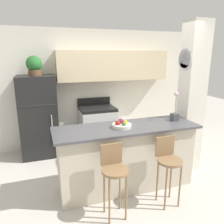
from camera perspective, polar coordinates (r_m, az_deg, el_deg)
ground_plane at (r=3.65m, az=3.64°, el=-18.67°), size 14.00×14.00×0.00m
wall_back at (r=4.95m, az=-2.96°, el=8.34°), size 5.60×0.38×2.55m
pillar_right at (r=3.97m, az=19.99°, el=3.27°), size 0.38×0.34×2.55m
counter_bar at (r=3.41m, az=3.78°, el=-11.62°), size 2.15×0.68×0.99m
refrigerator at (r=4.60m, az=-18.59°, el=-1.14°), size 0.72×0.63×1.63m
stove_range at (r=4.86m, az=-3.81°, el=-3.92°), size 0.75×0.62×1.07m
bar_stool_left at (r=2.79m, az=0.52°, el=-15.17°), size 0.33×0.33×0.94m
bar_stool_right at (r=3.10m, az=14.49°, el=-12.43°), size 0.33×0.33×0.94m
potted_plant_on_fridge at (r=4.45m, az=-19.65°, el=11.39°), size 0.30×0.30×0.37m
orchid_vase at (r=3.61m, az=16.12°, el=-0.00°), size 0.10×0.10×0.47m
fruit_bowl at (r=3.16m, az=2.52°, el=-3.37°), size 0.28×0.28×0.12m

